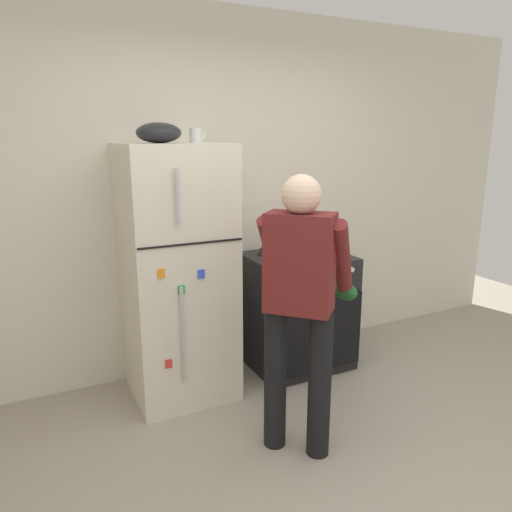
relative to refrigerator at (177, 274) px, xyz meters
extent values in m
cube|color=silver|center=(0.41, 0.38, 0.48)|extent=(6.00, 0.10, 2.70)
cube|color=silver|center=(0.00, 0.00, 0.00)|extent=(0.68, 0.68, 1.74)
cube|color=black|center=(0.00, -0.34, 0.28)|extent=(0.67, 0.01, 0.01)
cylinder|color=#B7B7BC|center=(-0.08, -0.36, -0.30)|extent=(0.02, 0.02, 0.63)
cylinder|color=#B7B7BC|center=(-0.08, -0.36, 0.58)|extent=(0.02, 0.02, 0.33)
cube|color=blue|center=(0.05, -0.35, 0.08)|extent=(0.04, 0.01, 0.06)
cube|color=green|center=(-0.08, -0.35, 0.00)|extent=(0.04, 0.01, 0.06)
cube|color=orange|center=(-0.20, -0.35, 0.12)|extent=(0.04, 0.01, 0.06)
cube|color=red|center=(-0.18, -0.35, -0.48)|extent=(0.04, 0.01, 0.06)
cube|color=black|center=(0.96, 0.00, -0.42)|extent=(0.76, 0.64, 0.90)
cube|color=black|center=(0.96, -0.32, -0.50)|extent=(0.53, 0.01, 0.32)
cylinder|color=black|center=(0.78, -0.14, 0.03)|extent=(0.17, 0.17, 0.01)
cylinder|color=black|center=(1.15, -0.14, 0.03)|extent=(0.17, 0.17, 0.01)
cylinder|color=black|center=(0.78, 0.14, 0.03)|extent=(0.17, 0.17, 0.01)
cylinder|color=black|center=(1.15, 0.14, 0.03)|extent=(0.17, 0.17, 0.01)
cylinder|color=silver|center=(0.70, -0.33, -0.04)|extent=(0.04, 0.03, 0.04)
cylinder|color=silver|center=(0.87, -0.33, -0.04)|extent=(0.04, 0.03, 0.04)
cylinder|color=silver|center=(1.05, -0.33, -0.04)|extent=(0.04, 0.03, 0.04)
cylinder|color=silver|center=(1.22, -0.33, -0.04)|extent=(0.04, 0.03, 0.04)
cube|color=black|center=(0.96, -0.33, -0.51)|extent=(0.72, 0.03, 0.57)
cylinder|color=black|center=(0.30, -0.87, -0.44)|extent=(0.13, 0.13, 0.86)
cylinder|color=black|center=(0.48, -1.05, -0.44)|extent=(0.13, 0.13, 0.86)
cube|color=maroon|center=(0.39, -0.96, 0.26)|extent=(0.39, 0.40, 0.54)
sphere|color=beige|center=(0.39, -0.96, 0.62)|extent=(0.21, 0.21, 0.21)
sphere|color=black|center=(0.39, -0.96, 0.59)|extent=(0.15, 0.15, 0.15)
cylinder|color=maroon|center=(0.37, -0.70, 0.25)|extent=(0.35, 0.34, 0.51)
cylinder|color=maroon|center=(0.65, -0.99, 0.25)|extent=(0.35, 0.34, 0.51)
ellipsoid|color=#1E5123|center=(0.48, -0.59, 0.02)|extent=(0.12, 0.18, 0.10)
ellipsoid|color=#1E5123|center=(0.76, -0.88, 0.02)|extent=(0.12, 0.18, 0.10)
cylinder|color=orange|center=(0.80, -0.05, 0.08)|extent=(0.26, 0.26, 0.10)
cube|color=black|center=(0.65, -0.05, 0.12)|extent=(0.05, 0.03, 0.02)
cube|color=black|center=(0.96, -0.05, 0.12)|extent=(0.05, 0.03, 0.02)
cylinder|color=silver|center=(0.18, 0.05, 0.92)|extent=(0.08, 0.08, 0.10)
torus|color=silver|center=(0.22, 0.05, 0.92)|extent=(0.06, 0.01, 0.06)
cylinder|color=brown|center=(1.26, 0.20, 0.11)|extent=(0.05, 0.05, 0.15)
ellipsoid|color=black|center=(-0.08, 0.00, 0.94)|extent=(0.28, 0.28, 0.13)
camera|label=1|loc=(-0.91, -3.07, 0.91)|focal=33.60mm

